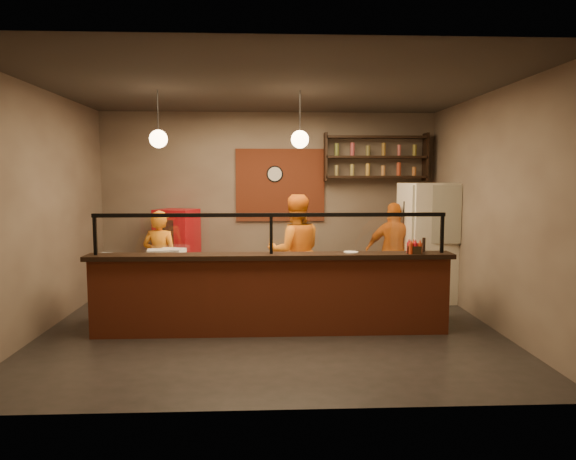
{
  "coord_description": "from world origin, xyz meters",
  "views": [
    {
      "loc": [
        -0.08,
        -6.82,
        2.03
      ],
      "look_at": [
        0.24,
        0.3,
        1.3
      ],
      "focal_mm": 32.0,
      "sensor_mm": 36.0,
      "label": 1
    }
  ],
  "objects_px": {
    "cook_left": "(160,260)",
    "pepper_mill": "(424,245)",
    "cook_mid": "(295,252)",
    "condiment_caddy": "(414,250)",
    "fridge": "(428,242)",
    "pizza_dough": "(245,261)",
    "red_cooler": "(177,252)",
    "wall_clock": "(275,174)",
    "cook_right": "(394,252)"
  },
  "relations": [
    {
      "from": "cook_right",
      "to": "pepper_mill",
      "type": "xyz_separation_m",
      "value": [
        -0.04,
        -1.68,
        0.34
      ]
    },
    {
      "from": "cook_mid",
      "to": "wall_clock",
      "type": "bearing_deg",
      "value": -85.05
    },
    {
      "from": "wall_clock",
      "to": "cook_left",
      "type": "xyz_separation_m",
      "value": [
        -1.8,
        -1.35,
        -1.33
      ]
    },
    {
      "from": "wall_clock",
      "to": "cook_mid",
      "type": "height_order",
      "value": "wall_clock"
    },
    {
      "from": "cook_right",
      "to": "wall_clock",
      "type": "bearing_deg",
      "value": -16.63
    },
    {
      "from": "cook_mid",
      "to": "condiment_caddy",
      "type": "xyz_separation_m",
      "value": [
        1.46,
        -1.39,
        0.22
      ]
    },
    {
      "from": "wall_clock",
      "to": "cook_right",
      "type": "bearing_deg",
      "value": -27.16
    },
    {
      "from": "fridge",
      "to": "condiment_caddy",
      "type": "bearing_deg",
      "value": -121.24
    },
    {
      "from": "red_cooler",
      "to": "condiment_caddy",
      "type": "bearing_deg",
      "value": -16.9
    },
    {
      "from": "fridge",
      "to": "pepper_mill",
      "type": "height_order",
      "value": "fridge"
    },
    {
      "from": "pizza_dough",
      "to": "condiment_caddy",
      "type": "height_order",
      "value": "condiment_caddy"
    },
    {
      "from": "condiment_caddy",
      "to": "cook_right",
      "type": "bearing_deg",
      "value": 83.53
    },
    {
      "from": "cook_left",
      "to": "fridge",
      "type": "xyz_separation_m",
      "value": [
        4.3,
        0.32,
        0.21
      ]
    },
    {
      "from": "condiment_caddy",
      "to": "pizza_dough",
      "type": "bearing_deg",
      "value": 168.45
    },
    {
      "from": "cook_left",
      "to": "pepper_mill",
      "type": "bearing_deg",
      "value": 172.16
    },
    {
      "from": "wall_clock",
      "to": "fridge",
      "type": "distance_m",
      "value": 2.93
    },
    {
      "from": "fridge",
      "to": "pepper_mill",
      "type": "bearing_deg",
      "value": -118.03
    },
    {
      "from": "wall_clock",
      "to": "cook_mid",
      "type": "xyz_separation_m",
      "value": [
        0.29,
        -1.42,
        -1.21
      ]
    },
    {
      "from": "cook_mid",
      "to": "red_cooler",
      "type": "relative_size",
      "value": 1.2
    },
    {
      "from": "condiment_caddy",
      "to": "pepper_mill",
      "type": "height_order",
      "value": "pepper_mill"
    },
    {
      "from": "pepper_mill",
      "to": "cook_mid",
      "type": "bearing_deg",
      "value": 142.05
    },
    {
      "from": "red_cooler",
      "to": "cook_left",
      "type": "bearing_deg",
      "value": -75.62
    },
    {
      "from": "cook_left",
      "to": "pepper_mill",
      "type": "height_order",
      "value": "cook_left"
    },
    {
      "from": "cook_right",
      "to": "pizza_dough",
      "type": "xyz_separation_m",
      "value": [
        -2.4,
        -1.37,
        0.09
      ]
    },
    {
      "from": "cook_left",
      "to": "fridge",
      "type": "relative_size",
      "value": 0.79
    },
    {
      "from": "fridge",
      "to": "cook_mid",
      "type": "bearing_deg",
      "value": -178.3
    },
    {
      "from": "fridge",
      "to": "pizza_dough",
      "type": "xyz_separation_m",
      "value": [
        -2.95,
        -1.33,
        -0.07
      ]
    },
    {
      "from": "wall_clock",
      "to": "red_cooler",
      "type": "xyz_separation_m",
      "value": [
        -1.72,
        -0.31,
        -1.36
      ]
    },
    {
      "from": "cook_left",
      "to": "pizza_dough",
      "type": "xyz_separation_m",
      "value": [
        1.35,
        -1.02,
        0.14
      ]
    },
    {
      "from": "cook_left",
      "to": "condiment_caddy",
      "type": "bearing_deg",
      "value": 169.5
    },
    {
      "from": "pizza_dough",
      "to": "wall_clock",
      "type": "bearing_deg",
      "value": 79.16
    },
    {
      "from": "cook_right",
      "to": "condiment_caddy",
      "type": "bearing_deg",
      "value": 94.06
    },
    {
      "from": "wall_clock",
      "to": "condiment_caddy",
      "type": "relative_size",
      "value": 1.67
    },
    {
      "from": "wall_clock",
      "to": "red_cooler",
      "type": "relative_size",
      "value": 0.2
    },
    {
      "from": "condiment_caddy",
      "to": "wall_clock",
      "type": "bearing_deg",
      "value": 121.78
    },
    {
      "from": "pizza_dough",
      "to": "cook_left",
      "type": "bearing_deg",
      "value": 142.99
    },
    {
      "from": "wall_clock",
      "to": "pepper_mill",
      "type": "bearing_deg",
      "value": -54.62
    },
    {
      "from": "wall_clock",
      "to": "cook_left",
      "type": "distance_m",
      "value": 2.62
    },
    {
      "from": "fridge",
      "to": "pizza_dough",
      "type": "distance_m",
      "value": 3.24
    },
    {
      "from": "red_cooler",
      "to": "condiment_caddy",
      "type": "relative_size",
      "value": 8.26
    },
    {
      "from": "condiment_caddy",
      "to": "cook_mid",
      "type": "bearing_deg",
      "value": 136.27
    },
    {
      "from": "cook_right",
      "to": "fridge",
      "type": "relative_size",
      "value": 0.84
    },
    {
      "from": "cook_mid",
      "to": "fridge",
      "type": "xyz_separation_m",
      "value": [
        2.21,
        0.39,
        0.08
      ]
    },
    {
      "from": "cook_left",
      "to": "cook_right",
      "type": "bearing_deg",
      "value": -162.73
    },
    {
      "from": "cook_right",
      "to": "pizza_dough",
      "type": "relative_size",
      "value": 3.32
    },
    {
      "from": "cook_left",
      "to": "pizza_dough",
      "type": "distance_m",
      "value": 1.7
    },
    {
      "from": "pepper_mill",
      "to": "wall_clock",
      "type": "bearing_deg",
      "value": 125.38
    },
    {
      "from": "wall_clock",
      "to": "pepper_mill",
      "type": "xyz_separation_m",
      "value": [
        1.91,
        -2.68,
        -0.95
      ]
    },
    {
      "from": "red_cooler",
      "to": "pizza_dough",
      "type": "bearing_deg",
      "value": -39.4
    },
    {
      "from": "cook_left",
      "to": "red_cooler",
      "type": "height_order",
      "value": "cook_left"
    }
  ]
}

